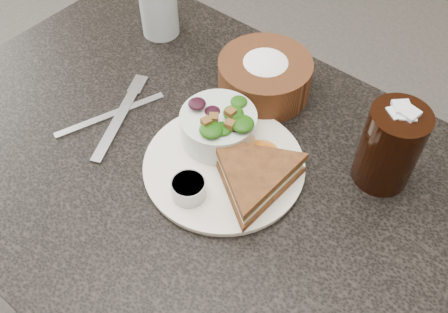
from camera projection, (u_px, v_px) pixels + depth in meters
dining_table at (199, 260)px, 1.13m from camera, size 1.00×0.70×0.75m
dinner_plate at (224, 166)px, 0.82m from camera, size 0.26×0.26×0.01m
sandwich at (254, 177)px, 0.77m from camera, size 0.25×0.25×0.05m
salad_bowl at (218, 123)px, 0.83m from camera, size 0.14×0.14×0.07m
dressing_ramekin at (189, 189)px, 0.77m from camera, size 0.07×0.07×0.03m
orange_wedge at (262, 148)px, 0.82m from camera, size 0.07×0.07×0.03m
fork at (118, 121)px, 0.89m from camera, size 0.10×0.19×0.01m
knife at (111, 115)px, 0.90m from camera, size 0.09×0.20×0.00m
bread_basket at (265, 72)px, 0.90m from camera, size 0.19×0.19×0.10m
cola_glass at (391, 144)px, 0.76m from camera, size 0.12×0.12×0.15m
water_glass at (159, 8)px, 1.01m from camera, size 0.09×0.09×0.12m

